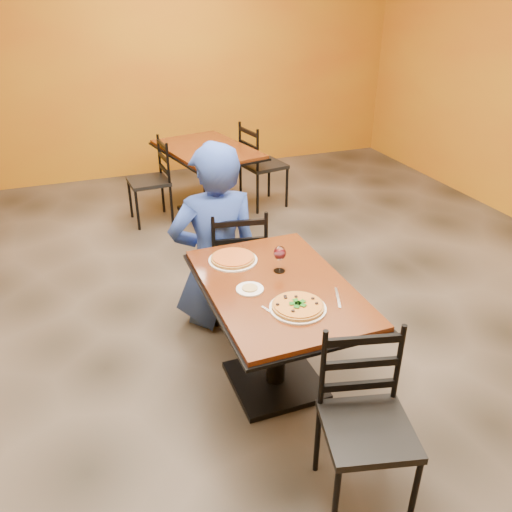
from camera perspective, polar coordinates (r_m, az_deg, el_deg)
name	(u,v)px	position (r m, az deg, el deg)	size (l,w,h in m)	color
floor	(249,339)	(3.83, -0.78, -9.16)	(7.00, 8.00, 0.01)	black
wall_back	(138,57)	(7.00, -12.90, 20.62)	(7.00, 0.01, 3.00)	#AE7B13
table_main	(277,312)	(3.13, 2.30, -6.18)	(0.83, 1.23, 0.75)	#5D300E
table_second	(208,165)	(5.73, -5.35, 9.97)	(1.06, 1.38, 0.75)	#5D300E
chair_main_near	(368,431)	(2.61, 12.23, -18.32)	(0.41, 0.41, 0.91)	black
chair_main_far	(237,260)	(3.91, -2.12, -0.43)	(0.41, 0.41, 0.91)	black
chair_second_left	(149,182)	(5.64, -11.76, 7.99)	(0.40, 0.40, 0.89)	black
chair_second_right	(264,165)	(5.95, 0.84, 9.95)	(0.43, 0.43, 0.95)	black
diner	(215,236)	(3.73, -4.55, 2.20)	(0.67, 0.44, 1.39)	navy
plate_main	(298,308)	(2.81, 4.63, -5.75)	(0.31, 0.31, 0.01)	white
pizza_main	(298,306)	(2.81, 4.64, -5.47)	(0.28, 0.28, 0.02)	maroon
plate_far	(233,260)	(3.28, -2.55, -0.46)	(0.31, 0.31, 0.01)	white
pizza_far	(233,258)	(3.27, -2.56, -0.21)	(0.28, 0.28, 0.02)	orange
side_plate	(250,289)	(2.97, -0.68, -3.68)	(0.16, 0.16, 0.01)	white
dip	(250,288)	(2.96, -0.68, -3.53)	(0.09, 0.09, 0.01)	tan
wine_glass	(280,258)	(3.12, 2.63, -0.23)	(0.08, 0.08, 0.18)	white
fork	(273,314)	(2.77, 1.93, -6.39)	(0.01, 0.19, 0.00)	silver
knife	(338,298)	(2.94, 9.00, -4.54)	(0.01, 0.21, 0.00)	silver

